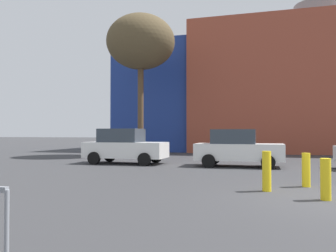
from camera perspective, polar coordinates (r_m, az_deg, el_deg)
name	(u,v)px	position (r m, az deg, el deg)	size (l,w,h in m)	color
building_backdrop	(319,91)	(32.17, 24.08, 5.41)	(34.82, 10.78, 12.73)	#9E4733
parked_car_0	(125,146)	(17.73, -7.32, -3.41)	(4.19, 2.06, 1.82)	white
parked_car_1	(238,148)	(16.36, 11.66, -3.67)	(4.07, 2.00, 1.77)	white
bare_tree_0	(141,43)	(24.39, -4.63, 13.83)	(4.78, 4.78, 9.88)	brown
bollard_yellow_0	(306,170)	(10.87, 22.29, -6.87)	(0.24, 0.24, 1.00)	yellow
bollard_yellow_1	(267,171)	(9.70, 16.32, -7.33)	(0.24, 0.24, 1.10)	yellow
bollard_yellow_2	(326,179)	(8.92, 25.08, -8.15)	(0.24, 0.24, 0.99)	yellow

